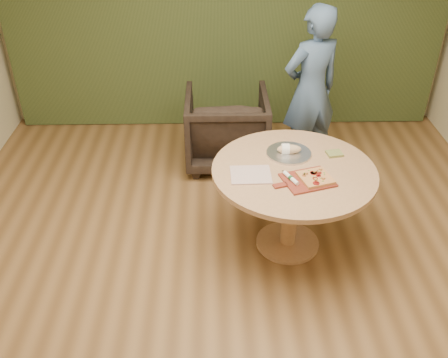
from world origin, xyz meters
The scene contains 12 objects.
room_shell centered at (0.00, 0.00, 1.40)m, with size 5.04×6.04×2.84m.
curtain centered at (0.00, 2.90, 1.40)m, with size 4.80×0.14×2.78m, color #303E1C.
pedestal_table centered at (0.47, 0.63, 0.61)m, with size 1.26×1.26×0.75m.
pizza_paddle centered at (0.53, 0.46, 0.76)m, with size 0.47×0.37×0.01m.
flatbread_pizza centered at (0.60, 0.46, 0.78)m, with size 0.28×0.28×0.04m.
cutlery_roll centered at (0.42, 0.46, 0.78)m, with size 0.11×0.19×0.03m.
newspaper centered at (0.13, 0.55, 0.76)m, with size 0.30×0.25×0.01m, color white.
serving_tray centered at (0.45, 0.85, 0.76)m, with size 0.36×0.36×0.02m.
bread_roll centered at (0.45, 0.85, 0.79)m, with size 0.19×0.09×0.09m.
green_packet centered at (0.81, 0.83, 0.76)m, with size 0.12×0.10×0.02m, color #60692F.
armchair centered at (-0.01, 1.98, 0.42)m, with size 0.82×0.77×0.85m, color black.
person_standing centered at (0.80, 1.90, 0.83)m, with size 0.60×0.40×1.66m, color #466186.
Camera 1 is at (-0.13, -2.55, 2.78)m, focal length 40.00 mm.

